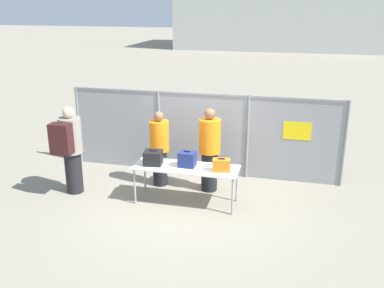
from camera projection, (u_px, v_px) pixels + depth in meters
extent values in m
plane|color=gray|center=(184.00, 203.00, 8.63)|extent=(120.00, 120.00, 0.00)
cylinder|color=gray|center=(79.00, 125.00, 10.58)|extent=(0.07, 0.07, 1.92)
cylinder|color=gray|center=(159.00, 131.00, 10.10)|extent=(0.07, 0.07, 1.92)
cylinder|color=gray|center=(247.00, 137.00, 9.63)|extent=(0.07, 0.07, 1.92)
cylinder|color=gray|center=(345.00, 144.00, 9.15)|extent=(0.07, 0.07, 1.92)
cube|color=gray|center=(202.00, 134.00, 9.87)|extent=(6.26, 0.01, 1.92)
cube|color=gray|center=(202.00, 94.00, 9.57)|extent=(6.26, 0.04, 0.04)
cube|color=yellow|center=(297.00, 131.00, 9.30)|extent=(0.60, 0.01, 0.40)
cube|color=silver|center=(186.00, 167.00, 8.43)|extent=(2.08, 0.71, 0.02)
cylinder|color=#99999E|center=(135.00, 186.00, 8.50)|extent=(0.04, 0.04, 0.75)
cylinder|color=#99999E|center=(232.00, 197.00, 8.05)|extent=(0.04, 0.04, 0.75)
cylinder|color=#99999E|center=(145.00, 175.00, 9.04)|extent=(0.04, 0.04, 0.75)
cylinder|color=#99999E|center=(237.00, 184.00, 8.60)|extent=(0.04, 0.04, 0.75)
cube|color=black|center=(153.00, 158.00, 8.52)|extent=(0.39, 0.38, 0.28)
cube|color=black|center=(153.00, 151.00, 8.47)|extent=(0.14, 0.04, 0.02)
cube|color=navy|center=(187.00, 159.00, 8.41)|extent=(0.33, 0.28, 0.30)
cube|color=black|center=(187.00, 151.00, 8.36)|extent=(0.13, 0.03, 0.02)
cube|color=orange|center=(221.00, 165.00, 8.19)|extent=(0.36, 0.26, 0.24)
cube|color=black|center=(221.00, 159.00, 8.14)|extent=(0.14, 0.05, 0.02)
cylinder|color=black|center=(74.00, 172.00, 9.02)|extent=(0.35, 0.35, 0.89)
cylinder|color=gray|center=(70.00, 135.00, 8.76)|extent=(0.46, 0.46, 0.74)
sphere|color=beige|center=(68.00, 112.00, 8.61)|extent=(0.24, 0.24, 0.24)
cube|color=#381919|center=(61.00, 139.00, 8.42)|extent=(0.42, 0.25, 0.62)
cylinder|color=black|center=(209.00, 171.00, 9.12)|extent=(0.34, 0.34, 0.86)
cylinder|color=orange|center=(210.00, 136.00, 8.87)|extent=(0.45, 0.45, 0.71)
sphere|color=brown|center=(210.00, 114.00, 8.72)|extent=(0.23, 0.23, 0.23)
cylinder|color=black|center=(160.00, 168.00, 9.40)|extent=(0.31, 0.31, 0.79)
cylinder|color=orange|center=(159.00, 136.00, 9.17)|extent=(0.41, 0.41, 0.66)
sphere|color=brown|center=(159.00, 116.00, 9.03)|extent=(0.21, 0.21, 0.21)
cube|color=#4C6B47|center=(247.00, 142.00, 11.06)|extent=(3.04, 1.33, 0.48)
sphere|color=black|center=(222.00, 153.00, 10.54)|extent=(0.62, 0.62, 0.62)
sphere|color=black|center=(231.00, 136.00, 11.88)|extent=(0.62, 0.62, 0.62)
cylinder|color=#59595B|center=(171.00, 143.00, 11.59)|extent=(1.06, 0.06, 0.06)
cube|color=#B2B7B2|center=(280.00, 10.00, 37.08)|extent=(17.02, 8.33, 6.40)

